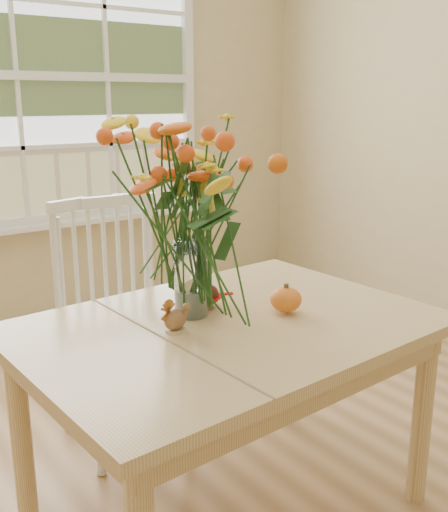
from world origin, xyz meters
TOP-DOWN VIEW (x-y plane):
  - wall_back at (0.00, 2.25)m, footprint 4.00×0.02m
  - window at (0.00, 2.21)m, footprint 2.42×0.12m
  - dining_table at (-0.00, 0.20)m, footprint 1.39×1.03m
  - windsor_chair at (-0.07, 0.92)m, footprint 0.49×0.47m
  - flower_vase at (-0.06, 0.33)m, footprint 0.54×0.54m
  - pumpkin at (0.21, 0.16)m, footprint 0.11×0.11m
  - turkey_figurine at (-0.19, 0.23)m, footprint 0.10×0.08m
  - dark_gourd at (0.03, 0.37)m, footprint 0.12×0.08m

SIDE VIEW (x-z plane):
  - windsor_chair at x=-0.07m, z-range 0.06..1.07m
  - dining_table at x=0.00m, z-range 0.27..0.98m
  - dark_gourd at x=0.03m, z-range 0.72..0.79m
  - turkey_figurine at x=-0.19m, z-range 0.71..0.81m
  - pumpkin at x=0.21m, z-range 0.72..0.80m
  - flower_vase at x=-0.06m, z-range 0.78..1.42m
  - wall_back at x=0.00m, z-range 0.00..2.70m
  - window at x=0.00m, z-range 0.66..2.40m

